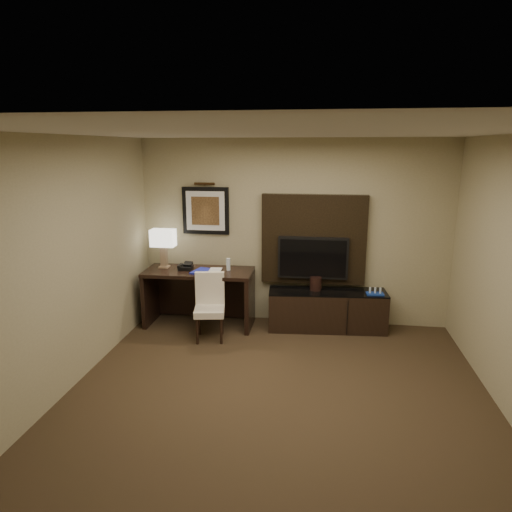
% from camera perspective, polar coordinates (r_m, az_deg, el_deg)
% --- Properties ---
extents(floor, '(4.50, 5.00, 0.01)m').
position_cam_1_polar(floor, '(4.84, 2.32, -18.76)').
color(floor, '#342617').
rests_on(floor, ground).
extents(ceiling, '(4.50, 5.00, 0.01)m').
position_cam_1_polar(ceiling, '(4.09, 2.69, 15.21)').
color(ceiling, silver).
rests_on(ceiling, wall_back).
extents(wall_back, '(4.50, 0.01, 2.70)m').
position_cam_1_polar(wall_back, '(6.70, 4.67, 2.93)').
color(wall_back, tan).
rests_on(wall_back, floor).
extents(wall_front, '(4.50, 0.01, 2.70)m').
position_cam_1_polar(wall_front, '(2.04, -5.32, -23.75)').
color(wall_front, tan).
rests_on(wall_front, floor).
extents(wall_left, '(0.01, 5.00, 2.70)m').
position_cam_1_polar(wall_left, '(5.01, -24.05, -1.87)').
color(wall_left, tan).
rests_on(wall_left, floor).
extents(desk, '(1.57, 0.70, 0.83)m').
position_cam_1_polar(desk, '(6.76, -7.07, -5.20)').
color(desk, black).
rests_on(desk, floor).
extents(credenza, '(1.69, 0.59, 0.57)m').
position_cam_1_polar(credenza, '(6.68, 8.86, -6.70)').
color(credenza, black).
rests_on(credenza, floor).
extents(tv_wall_panel, '(1.50, 0.12, 1.30)m').
position_cam_1_polar(tv_wall_panel, '(6.64, 7.21, 2.07)').
color(tv_wall_panel, black).
rests_on(tv_wall_panel, wall_back).
extents(tv, '(1.00, 0.08, 0.60)m').
position_cam_1_polar(tv, '(6.60, 7.12, -0.23)').
color(tv, black).
rests_on(tv, tv_wall_panel).
extents(artwork, '(0.70, 0.04, 0.70)m').
position_cam_1_polar(artwork, '(6.83, -6.30, 5.65)').
color(artwork, black).
rests_on(artwork, wall_back).
extents(picture_light, '(0.04, 0.04, 0.30)m').
position_cam_1_polar(picture_light, '(6.75, -6.47, 8.97)').
color(picture_light, '#442C15').
rests_on(picture_light, wall_back).
extents(desk_chair, '(0.47, 0.52, 0.83)m').
position_cam_1_polar(desk_chair, '(6.25, -5.83, -6.78)').
color(desk_chair, '#F2E5CA').
rests_on(desk_chair, floor).
extents(table_lamp, '(0.38, 0.27, 0.55)m').
position_cam_1_polar(table_lamp, '(6.82, -11.47, 0.84)').
color(table_lamp, '#977B5E').
rests_on(table_lamp, desk).
extents(desk_phone, '(0.19, 0.17, 0.10)m').
position_cam_1_polar(desk_phone, '(6.70, -8.79, -1.29)').
color(desk_phone, black).
rests_on(desk_phone, desk).
extents(blue_folder, '(0.33, 0.39, 0.02)m').
position_cam_1_polar(blue_folder, '(6.54, -6.67, -1.91)').
color(blue_folder, '#1922A5').
rests_on(blue_folder, desk).
extents(book, '(0.18, 0.03, 0.24)m').
position_cam_1_polar(book, '(6.56, -5.89, -0.87)').
color(book, tan).
rests_on(book, desk).
extents(water_bottle, '(0.07, 0.07, 0.18)m').
position_cam_1_polar(water_bottle, '(6.58, -3.48, -1.05)').
color(water_bottle, silver).
rests_on(water_bottle, desk).
extents(ice_bucket, '(0.19, 0.19, 0.19)m').
position_cam_1_polar(ice_bucket, '(6.58, 7.46, -3.45)').
color(ice_bucket, black).
rests_on(ice_bucket, credenza).
extents(minibar_tray, '(0.25, 0.16, 0.09)m').
position_cam_1_polar(minibar_tray, '(6.56, 14.67, -4.32)').
color(minibar_tray, '#173898').
rests_on(minibar_tray, credenza).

